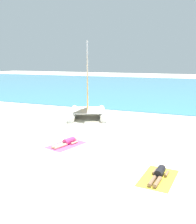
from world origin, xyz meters
TOP-DOWN VIEW (x-y plane):
  - ground_plane at (0.00, 10.00)m, footprint 120.00×120.00m
  - ocean_water at (0.00, 32.11)m, footprint 120.00×40.00m
  - sailboat_white at (-2.28, 9.00)m, footprint 4.11×4.89m
  - towel_middle at (-0.59, 2.79)m, footprint 1.58×2.13m
  - sunbather_middle at (-0.58, 2.86)m, footprint 0.80×1.55m
  - towel_right at (4.20, 0.84)m, footprint 1.24×1.98m
  - sunbather_right at (4.21, 0.91)m, footprint 0.57×1.57m

SIDE VIEW (x-z plane):
  - ground_plane at x=0.00m, z-range 0.00..0.00m
  - towel_middle at x=-0.59m, z-range 0.00..0.01m
  - towel_right at x=4.20m, z-range 0.00..0.01m
  - ocean_water at x=0.00m, z-range 0.00..0.05m
  - sunbather_middle at x=-0.58m, z-range -0.02..0.28m
  - sunbather_right at x=4.21m, z-range -0.02..0.28m
  - sailboat_white at x=-2.28m, z-range -1.91..3.53m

